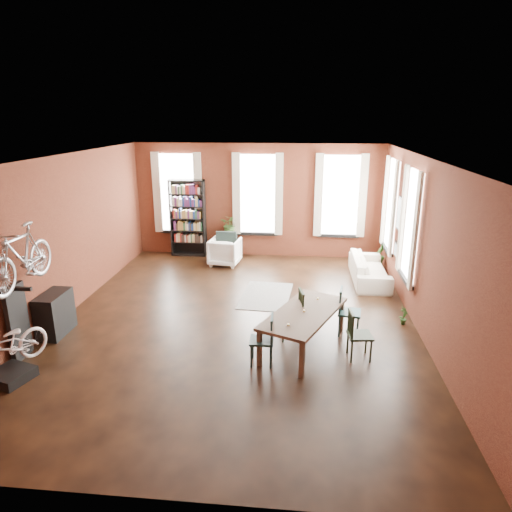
# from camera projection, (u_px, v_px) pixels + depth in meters

# --- Properties ---
(room) EXTENTS (9.00, 9.04, 3.22)m
(room) POSITION_uv_depth(u_px,v_px,m) (252.00, 210.00, 9.07)
(room) COLOR black
(room) RESTS_ON ground
(dining_table) EXTENTS (1.62, 2.17, 0.67)m
(dining_table) POSITION_uv_depth(u_px,v_px,m) (303.00, 330.00, 7.99)
(dining_table) COLOR brown
(dining_table) RESTS_ON ground
(dining_chair_a) EXTENTS (0.40, 0.40, 0.84)m
(dining_chair_a) POSITION_uv_depth(u_px,v_px,m) (262.00, 340.00, 7.45)
(dining_chair_a) COLOR #193638
(dining_chair_a) RESTS_ON ground
(dining_chair_b) EXTENTS (0.50, 0.50, 0.91)m
(dining_chair_b) POSITION_uv_depth(u_px,v_px,m) (291.00, 315.00, 8.31)
(dining_chair_b) COLOR black
(dining_chair_b) RESTS_ON ground
(dining_chair_c) EXTENTS (0.43, 0.43, 0.84)m
(dining_chair_c) POSITION_uv_depth(u_px,v_px,m) (360.00, 335.00, 7.61)
(dining_chair_c) COLOR black
(dining_chair_c) RESTS_ON ground
(dining_chair_d) EXTENTS (0.46, 0.46, 0.89)m
(dining_chair_d) POSITION_uv_depth(u_px,v_px,m) (349.00, 312.00, 8.44)
(dining_chair_d) COLOR #1B3B3D
(dining_chair_d) RESTS_ON ground
(bookshelf) EXTENTS (1.00, 0.32, 2.20)m
(bookshelf) POSITION_uv_depth(u_px,v_px,m) (188.00, 218.00, 13.09)
(bookshelf) COLOR black
(bookshelf) RESTS_ON ground
(white_armchair) EXTENTS (0.86, 0.82, 0.80)m
(white_armchair) POSITION_uv_depth(u_px,v_px,m) (225.00, 250.00, 12.44)
(white_armchair) COLOR white
(white_armchair) RESTS_ON ground
(cream_sofa) EXTENTS (0.61, 2.08, 0.81)m
(cream_sofa) POSITION_uv_depth(u_px,v_px,m) (370.00, 265.00, 11.21)
(cream_sofa) COLOR beige
(cream_sofa) RESTS_ON ground
(striped_rug) EXTENTS (1.19, 1.79, 0.01)m
(striped_rug) POSITION_uv_depth(u_px,v_px,m) (266.00, 296.00, 10.37)
(striped_rug) COLOR black
(striped_rug) RESTS_ON ground
(bike_trainer) EXTENTS (0.70, 0.70, 0.16)m
(bike_trainer) POSITION_uv_depth(u_px,v_px,m) (11.00, 375.00, 7.05)
(bike_trainer) COLOR black
(bike_trainer) RESTS_ON ground
(bike_wall_rack) EXTENTS (0.16, 0.60, 1.30)m
(bike_wall_rack) POSITION_uv_depth(u_px,v_px,m) (18.00, 322.00, 7.56)
(bike_wall_rack) COLOR black
(bike_wall_rack) RESTS_ON ground
(console_table) EXTENTS (0.40, 0.80, 0.80)m
(console_table) POSITION_uv_depth(u_px,v_px,m) (55.00, 314.00, 8.48)
(console_table) COLOR black
(console_table) RESTS_ON ground
(plant_stand) EXTENTS (0.43, 0.43, 0.66)m
(plant_stand) POSITION_uv_depth(u_px,v_px,m) (230.00, 245.00, 13.20)
(plant_stand) COLOR black
(plant_stand) RESTS_ON ground
(plant_by_sofa) EXTENTS (0.67, 0.85, 0.33)m
(plant_by_sofa) POSITION_uv_depth(u_px,v_px,m) (379.00, 262.00, 12.20)
(plant_by_sofa) COLOR #2C5D25
(plant_by_sofa) RESTS_ON ground
(plant_small) EXTENTS (0.42, 0.38, 0.13)m
(plant_small) POSITION_uv_depth(u_px,v_px,m) (403.00, 321.00, 8.94)
(plant_small) COLOR #285723
(plant_small) RESTS_ON ground
(bicycle_hung) EXTENTS (0.47, 1.00, 1.66)m
(bicycle_hung) POSITION_uv_depth(u_px,v_px,m) (18.00, 236.00, 7.10)
(bicycle_hung) COLOR #A5A8AD
(bicycle_hung) RESTS_ON bike_wall_rack
(plant_on_stand) EXTENTS (0.67, 0.70, 0.43)m
(plant_on_stand) POSITION_uv_depth(u_px,v_px,m) (230.00, 227.00, 13.05)
(plant_on_stand) COLOR #345522
(plant_on_stand) RESTS_ON plant_stand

